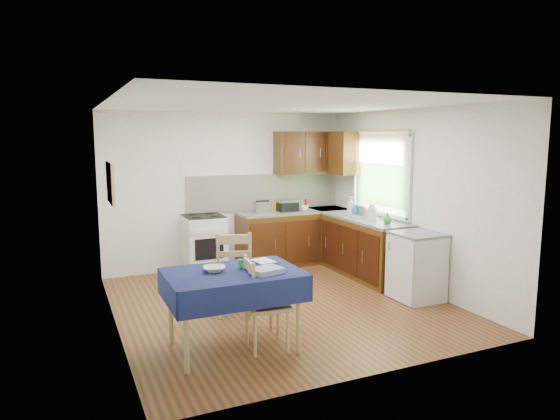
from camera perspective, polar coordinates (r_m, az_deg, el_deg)
name	(u,v)px	position (r m, az deg, el deg)	size (l,w,h in m)	color
floor	(281,304)	(6.49, 0.07, -10.65)	(4.20, 4.20, 0.00)	#532816
ceiling	(281,104)	(6.14, 0.07, 11.97)	(4.00, 4.20, 0.02)	white
wall_back	(228,190)	(8.14, -5.97, 2.24)	(4.00, 0.02, 2.50)	silver
wall_front	(380,238)	(4.39, 11.34, -3.16)	(4.00, 0.02, 2.50)	silver
wall_left	(112,217)	(5.69, -18.66, -0.81)	(0.02, 4.20, 2.50)	white
wall_right	(411,199)	(7.23, 14.69, 1.24)	(0.02, 4.20, 2.50)	silver
base_cabinets	(326,243)	(8.04, 5.26, -3.74)	(1.90, 2.30, 0.86)	#361909
worktop_back	(294,212)	(8.30, 1.62, -0.18)	(1.90, 0.60, 0.04)	slate
worktop_right	(366,219)	(7.63, 9.79, -1.06)	(0.60, 1.70, 0.04)	slate
worktop_corner	(328,209)	(8.60, 5.53, 0.08)	(0.60, 0.60, 0.04)	slate
splashback	(265,192)	(8.35, -1.69, 2.09)	(2.70, 0.02, 0.60)	white
upper_cabinets	(320,153)	(8.43, 4.59, 6.55)	(1.20, 0.85, 0.70)	#361909
stove	(204,244)	(7.84, -8.68, -3.91)	(0.60, 0.61, 0.92)	silver
window	(380,168)	(7.74, 11.40, 4.78)	(0.04, 1.48, 1.26)	#2F5723
fridge	(417,266)	(6.78, 15.36, -6.22)	(0.58, 0.60, 0.89)	silver
corkboard	(110,183)	(5.95, -18.82, 2.95)	(0.04, 0.62, 0.47)	tan
dining_table	(233,282)	(5.01, -5.39, -8.18)	(1.32, 0.89, 0.80)	#111041
chair_far	(234,270)	(5.99, -5.33, -6.90)	(0.55, 0.55, 1.02)	tan
chair_near	(262,301)	(5.04, -2.03, -10.36)	(0.46, 0.46, 0.94)	tan
toaster	(263,207)	(7.99, -2.01, 0.32)	(0.27, 0.17, 0.21)	silver
sandwich_press	(287,206)	(8.21, 0.79, 0.51)	(0.32, 0.27, 0.18)	black
sauce_bottle	(306,205)	(8.25, 2.97, 0.59)	(0.05, 0.05, 0.20)	red
yellow_packet	(275,206)	(8.26, -0.57, 0.47)	(0.12, 0.08, 0.16)	gold
dish_rack	(360,215)	(7.77, 9.18, -0.56)	(0.37, 0.29, 0.18)	gray
kettle	(372,213)	(7.46, 10.47, -0.30)	(0.14, 0.14, 0.24)	silver
cup	(305,208)	(8.22, 2.82, 0.22)	(0.12, 0.12, 0.10)	white
soap_bottle_a	(351,206)	(7.88, 8.07, 0.49)	(0.11, 0.11, 0.29)	silver
soap_bottle_b	(356,210)	(7.79, 8.65, -0.03)	(0.08, 0.08, 0.18)	#217BC1
soap_bottle_c	(387,218)	(7.17, 12.18, -0.95)	(0.12, 0.12, 0.15)	green
plate_bowl	(214,269)	(4.99, -7.51, -6.70)	(0.22, 0.22, 0.05)	#F5EBC8
book	(256,263)	(5.26, -2.74, -6.03)	(0.18, 0.25, 0.02)	white
spice_jar	(240,264)	(5.06, -4.55, -6.18)	(0.05, 0.05, 0.10)	#279128
tea_towel	(267,270)	(4.90, -1.54, -6.92)	(0.29, 0.23, 0.05)	navy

